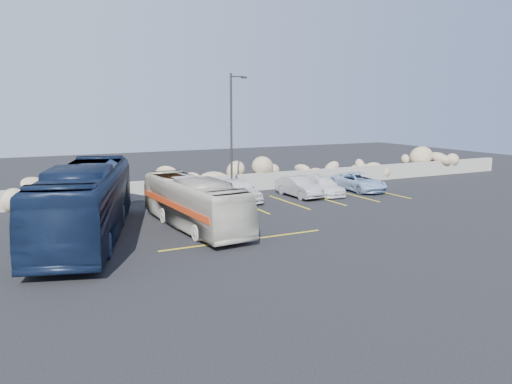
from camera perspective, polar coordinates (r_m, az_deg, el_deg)
name	(u,v)px	position (r m, az deg, el deg)	size (l,w,h in m)	color
ground	(266,238)	(22.96, 1.16, -5.33)	(90.00, 90.00, 0.00)	black
seawall	(182,188)	(33.68, -8.40, 0.51)	(60.00, 0.40, 1.20)	gray
riprap_pile	(177,175)	(34.71, -9.06, 1.94)	(54.00, 2.80, 2.60)	#9A8865
parking_lines	(291,207)	(29.90, 4.06, -1.75)	(18.16, 9.36, 0.01)	gold
lamppost	(232,133)	(31.87, -2.75, 6.76)	(1.14, 0.18, 8.00)	#2F2C2A
vintage_bus	(194,203)	(24.86, -7.13, -1.24)	(2.12, 9.04, 2.52)	beige
tour_coach	(86,202)	(23.81, -18.88, -1.11)	(2.86, 12.24, 3.41)	black
car_a	(239,190)	(31.60, -2.01, 0.23)	(1.72, 4.28, 1.46)	silver
car_b	(299,187)	(33.32, 4.95, 0.58)	(1.40, 4.00, 1.32)	#9E9DA2
car_c	(324,186)	(34.30, 7.74, 0.66)	(1.63, 4.01, 1.16)	silver
car_d	(359,182)	(36.30, 11.66, 1.15)	(2.12, 4.59, 1.28)	#96B3D5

